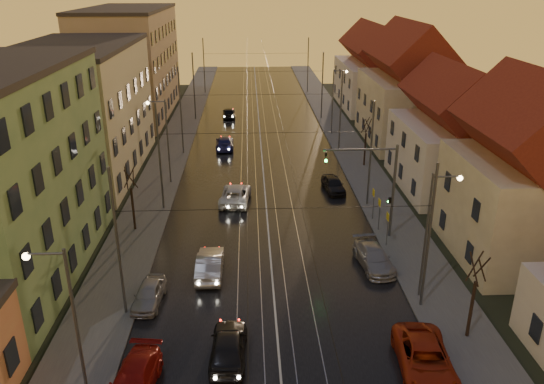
{
  "coord_description": "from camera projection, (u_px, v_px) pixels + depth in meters",
  "views": [
    {
      "loc": [
        -1.33,
        -17.03,
        18.02
      ],
      "look_at": [
        0.29,
        19.51,
        3.2
      ],
      "focal_mm": 35.0,
      "sensor_mm": 36.0,
      "label": 1
    }
  ],
  "objects": [
    {
      "name": "road",
      "position": [
        261.0,
        150.0,
        59.62
      ],
      "size": [
        16.0,
        120.0,
        0.04
      ],
      "primitive_type": "cube",
      "color": "black",
      "rests_on": "ground"
    },
    {
      "name": "sidewalk_left",
      "position": [
        172.0,
        151.0,
        59.19
      ],
      "size": [
        4.0,
        120.0,
        0.15
      ],
      "primitive_type": "cube",
      "color": "#4C4C4C",
      "rests_on": "ground"
    },
    {
      "name": "sidewalk_right",
      "position": [
        349.0,
        148.0,
        60.01
      ],
      "size": [
        4.0,
        120.0,
        0.15
      ],
      "primitive_type": "cube",
      "color": "#4C4C4C",
      "rests_on": "ground"
    },
    {
      "name": "tram_rail_0",
      "position": [
        242.0,
        150.0,
        59.52
      ],
      "size": [
        0.06,
        120.0,
        0.03
      ],
      "primitive_type": "cube",
      "color": "gray",
      "rests_on": "road"
    },
    {
      "name": "tram_rail_1",
      "position": [
        255.0,
        150.0,
        59.58
      ],
      "size": [
        0.06,
        120.0,
        0.03
      ],
      "primitive_type": "cube",
      "color": "gray",
      "rests_on": "road"
    },
    {
      "name": "tram_rail_2",
      "position": [
        268.0,
        150.0,
        59.64
      ],
      "size": [
        0.06,
        120.0,
        0.03
      ],
      "primitive_type": "cube",
      "color": "gray",
      "rests_on": "road"
    },
    {
      "name": "tram_rail_3",
      "position": [
        281.0,
        149.0,
        59.7
      ],
      "size": [
        0.06,
        120.0,
        0.03
      ],
      "primitive_type": "cube",
      "color": "gray",
      "rests_on": "road"
    },
    {
      "name": "apartment_left_2",
      "position": [
        81.0,
        112.0,
        51.1
      ],
      "size": [
        10.0,
        20.0,
        12.0
      ],
      "primitive_type": "cube",
      "color": "#BDB892",
      "rests_on": "ground"
    },
    {
      "name": "apartment_left_3",
      "position": [
        131.0,
        64.0,
        72.95
      ],
      "size": [
        10.0,
        24.0,
        14.0
      ],
      "primitive_type": "cube",
      "color": "#978261",
      "rests_on": "ground"
    },
    {
      "name": "house_right_1",
      "position": [
        526.0,
        182.0,
        35.13
      ],
      "size": [
        8.67,
        10.2,
        10.8
      ],
      "color": "#B9AE8E",
      "rests_on": "ground"
    },
    {
      "name": "house_right_2",
      "position": [
        454.0,
        139.0,
        47.47
      ],
      "size": [
        9.18,
        12.24,
        9.2
      ],
      "color": "silver",
      "rests_on": "ground"
    },
    {
      "name": "house_right_3",
      "position": [
        408.0,
        92.0,
        60.93
      ],
      "size": [
        9.18,
        14.28,
        11.5
      ],
      "color": "#B9AE8E",
      "rests_on": "ground"
    },
    {
      "name": "house_right_4",
      "position": [
        373.0,
        73.0,
        77.88
      ],
      "size": [
        9.18,
        16.32,
        10.0
      ],
      "color": "silver",
      "rests_on": "ground"
    },
    {
      "name": "catenary_pole_l_1",
      "position": [
        118.0,
        245.0,
        28.88
      ],
      "size": [
        0.16,
        0.16,
        9.0
      ],
      "primitive_type": "cylinder",
      "color": "#595B60",
      "rests_on": "ground"
    },
    {
      "name": "catenary_pole_r_1",
      "position": [
        429.0,
        238.0,
        29.59
      ],
      "size": [
        0.16,
        0.16,
        9.0
      ],
      "primitive_type": "cylinder",
      "color": "#595B60",
      "rests_on": "ground"
    },
    {
      "name": "catenary_pole_l_2",
      "position": [
        160.0,
        158.0,
        42.77
      ],
      "size": [
        0.16,
        0.16,
        9.0
      ],
      "primitive_type": "cylinder",
      "color": "#595B60",
      "rests_on": "ground"
    },
    {
      "name": "catenary_pole_r_2",
      "position": [
        371.0,
        155.0,
        43.48
      ],
      "size": [
        0.16,
        0.16,
        9.0
      ],
      "primitive_type": "cylinder",
      "color": "#595B60",
      "rests_on": "ground"
    },
    {
      "name": "catenary_pole_l_3",
      "position": [
        181.0,
        114.0,
        56.66
      ],
      "size": [
        0.16,
        0.16,
        9.0
      ],
      "primitive_type": "cylinder",
      "color": "#595B60",
      "rests_on": "ground"
    },
    {
      "name": "catenary_pole_r_3",
      "position": [
        341.0,
        112.0,
        57.37
      ],
      "size": [
        0.16,
        0.16,
        9.0
      ],
      "primitive_type": "cylinder",
      "color": "#595B60",
      "rests_on": "ground"
    },
    {
      "name": "catenary_pole_l_4",
      "position": [
        194.0,
        87.0,
        70.55
      ],
      "size": [
        0.16,
        0.16,
        9.0
      ],
      "primitive_type": "cylinder",
      "color": "#595B60",
      "rests_on": "ground"
    },
    {
      "name": "catenary_pole_r_4",
      "position": [
        322.0,
        86.0,
        71.25
      ],
      "size": [
        0.16,
        0.16,
        9.0
      ],
      "primitive_type": "cylinder",
      "color": "#595B60",
      "rests_on": "ground"
    },
    {
      "name": "catenary_pole_l_5",
      "position": [
        204.0,
        66.0,
        87.21
      ],
      "size": [
        0.16,
        0.16,
        9.0
      ],
      "primitive_type": "cylinder",
      "color": "#595B60",
      "rests_on": "ground"
    },
    {
      "name": "catenary_pole_r_5",
      "position": [
        308.0,
        65.0,
        87.92
      ],
      "size": [
        0.16,
        0.16,
        9.0
      ],
      "primitive_type": "cylinder",
      "color": "#595B60",
      "rests_on": "ground"
    },
    {
      "name": "street_lamp_0",
      "position": [
        67.0,
        315.0,
        22.23
      ],
      "size": [
        1.75,
        0.32,
        8.0
      ],
      "color": "#595B60",
      "rests_on": "ground"
    },
    {
      "name": "street_lamp_1",
      "position": [
        433.0,
        224.0,
        30.39
      ],
      "size": [
        1.75,
        0.32,
        8.0
      ],
      "color": "#595B60",
      "rests_on": "ground"
    },
    {
      "name": "street_lamp_2",
      "position": [
        164.0,
        133.0,
        48.16
      ],
      "size": [
        1.75,
        0.32,
        8.0
      ],
      "color": "#595B60",
      "rests_on": "ground"
    },
    {
      "name": "street_lamp_3",
      "position": [
        335.0,
        95.0,
        63.72
      ],
      "size": [
        1.75,
        0.32,
        8.0
      ],
      "color": "#595B60",
      "rests_on": "ground"
    },
    {
      "name": "traffic_light_mast",
      "position": [
        380.0,
        180.0,
        37.86
      ],
      "size": [
        5.3,
        0.32,
        7.2
      ],
      "color": "#595B60",
      "rests_on": "ground"
    },
    {
      "name": "bare_tree_0",
      "position": [
        132.0,
        201.0,
        39.76
      ],
      "size": [
        1.09,
        1.09,
        5.11
      ],
      "color": "black",
      "rests_on": "ground"
    },
    {
      "name": "bare_tree_1",
      "position": [
        473.0,
        298.0,
        27.63
      ],
      "size": [
        1.09,
        1.09,
        5.11
      ],
      "color": "black",
      "rests_on": "ground"
    },
    {
      "name": "bare_tree_2",
      "position": [
        365.0,
        143.0,
        53.57
      ],
      "size": [
        1.09,
        1.09,
        5.11
      ],
      "color": "black",
      "rests_on": "ground"
    },
    {
      "name": "driving_car_0",
      "position": [
        228.0,
        346.0,
        26.74
      ],
      "size": [
        1.98,
        4.58,
        1.54
      ],
      "primitive_type": "imported",
      "rotation": [
        0.0,
        0.0,
        3.11
      ],
      "color": "black",
      "rests_on": "ground"
    },
    {
      "name": "driving_car_1",
      "position": [
        210.0,
        264.0,
        34.41
      ],
      "size": [
        1.64,
        4.63,
        1.52
      ],
      "primitive_type": "imported",
      "rotation": [
        0.0,
        0.0,
        3.13
      ],
      "color": "gray",
      "rests_on": "ground"
    },
    {
      "name": "driving_car_2",
      "position": [
        235.0,
        195.0,
        45.53
      ],
      "size": [
        2.89,
        5.4,
        1.44
      ],
      "primitive_type": "imported",
      "rotation": [
        0.0,
        0.0,
        3.04
      ],
      "color": "silver",
      "rests_on": "ground"
    },
    {
      "name": "driving_car_3",
      "position": [
        225.0,
        143.0,
        59.87
      ],
      "size": [
        2.1,
        4.86,
        1.4
      ],
      "primitive_type": "imported",
      "rotation": [
        0.0,
        0.0,
        3.17
      ],
      "color": "navy",
      "rests_on": "ground"
    },
    {
      "name": "driving_car_4",
      "position": [
        229.0,
        113.0,
        73.13
      ],
      "size": [
        1.84,
        4.22,
        1.42
      ],
      "primitive_type": "imported",
      "rotation": [
        0.0,
        0.0,
        3.18
      ],
      "color": "black",
      "rests_on": "ground"
    },
    {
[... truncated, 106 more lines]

